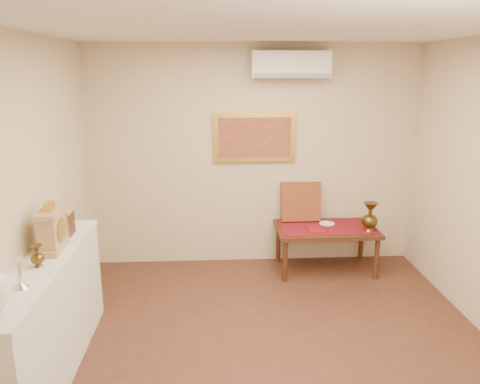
{
  "coord_description": "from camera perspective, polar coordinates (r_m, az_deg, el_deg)",
  "views": [
    {
      "loc": [
        -0.5,
        -3.39,
        2.41
      ],
      "look_at": [
        -0.24,
        1.15,
        1.2
      ],
      "focal_mm": 35.0,
      "sensor_mm": 36.0,
      "label": 1
    }
  ],
  "objects": [
    {
      "name": "mantel_clock",
      "position": [
        4.05,
        -21.92,
        -4.3
      ],
      "size": [
        0.17,
        0.36,
        0.41
      ],
      "color": "tan",
      "rests_on": "display_ledge"
    },
    {
      "name": "painting",
      "position": [
        5.7,
        1.78,
        6.69
      ],
      "size": [
        1.0,
        0.06,
        0.6
      ],
      "color": "gold",
      "rests_on": "wall_back"
    },
    {
      "name": "menu",
      "position": [
        5.62,
        9.15,
        -4.51
      ],
      "size": [
        0.2,
        0.26,
        0.01
      ],
      "primitive_type": "cube",
      "rotation": [
        0.0,
        0.0,
        0.07
      ],
      "color": "maroon",
      "rests_on": "table_cloth"
    },
    {
      "name": "brass_urn_small",
      "position": [
        3.79,
        -23.52,
        -6.81
      ],
      "size": [
        0.1,
        0.1,
        0.22
      ],
      "primitive_type": null,
      "color": "brown",
      "rests_on": "display_ledge"
    },
    {
      "name": "low_table",
      "position": [
        5.77,
        10.45,
        -4.86
      ],
      "size": [
        1.2,
        0.7,
        0.55
      ],
      "color": "#472415",
      "rests_on": "floor"
    },
    {
      "name": "brass_urn_tall",
      "position": [
        5.66,
        15.59,
        -2.57
      ],
      "size": [
        0.19,
        0.19,
        0.42
      ],
      "primitive_type": null,
      "color": "brown",
      "rests_on": "table_cloth"
    },
    {
      "name": "wall_back",
      "position": [
        5.76,
        1.74,
        4.27
      ],
      "size": [
        4.0,
        0.02,
        2.7
      ],
      "primitive_type": "cube",
      "color": "beige",
      "rests_on": "ground"
    },
    {
      "name": "wall_left",
      "position": [
        3.86,
        -26.04,
        -2.66
      ],
      "size": [
        0.02,
        4.5,
        2.7
      ],
      "primitive_type": "cube",
      "color": "beige",
      "rests_on": "ground"
    },
    {
      "name": "ac_unit",
      "position": [
        5.58,
        6.19,
        15.18
      ],
      "size": [
        0.9,
        0.25,
        0.3
      ],
      "color": "white",
      "rests_on": "wall_back"
    },
    {
      "name": "table_cloth",
      "position": [
        5.75,
        10.49,
        -4.22
      ],
      "size": [
        1.14,
        0.59,
        0.01
      ],
      "primitive_type": "cube",
      "color": "maroon",
      "rests_on": "low_table"
    },
    {
      "name": "display_ledge",
      "position": [
        4.12,
        -22.33,
        -14.15
      ],
      "size": [
        0.37,
        2.02,
        0.98
      ],
      "color": "white",
      "rests_on": "floor"
    },
    {
      "name": "candlestick",
      "position": [
        3.49,
        -25.33,
        -8.92
      ],
      "size": [
        0.1,
        0.1,
        0.22
      ],
      "primitive_type": null,
      "color": "silver",
      "rests_on": "display_ledge"
    },
    {
      "name": "cushion",
      "position": [
        5.87,
        7.39,
        -1.15
      ],
      "size": [
        0.49,
        0.2,
        0.5
      ],
      "primitive_type": "cube",
      "rotation": [
        -0.21,
        0.0,
        0.0
      ],
      "color": "maroon",
      "rests_on": "table_cloth"
    },
    {
      "name": "wooden_chest",
      "position": [
        4.38,
        -20.76,
        -3.52
      ],
      "size": [
        0.16,
        0.21,
        0.24
      ],
      "color": "tan",
      "rests_on": "display_ledge"
    },
    {
      "name": "ceiling",
      "position": [
        3.44,
        5.39,
        19.62
      ],
      "size": [
        4.5,
        4.5,
        0.0
      ],
      "primitive_type": "plane",
      "rotation": [
        3.14,
        0.0,
        0.0
      ],
      "color": "silver",
      "rests_on": "ground"
    },
    {
      "name": "plate",
      "position": [
        5.85,
        10.55,
        -3.79
      ],
      "size": [
        0.18,
        0.18,
        0.01
      ],
      "primitive_type": "cylinder",
      "color": "white",
      "rests_on": "table_cloth"
    },
    {
      "name": "floor",
      "position": [
        4.19,
        4.44,
        -20.28
      ],
      "size": [
        4.5,
        4.5,
        0.0
      ],
      "primitive_type": "plane",
      "color": "#552F21",
      "rests_on": "ground"
    }
  ]
}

